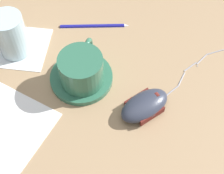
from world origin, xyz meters
name	(u,v)px	position (x,y,z in m)	size (l,w,h in m)	color
ground_plane	(75,80)	(0.00, 0.00, 0.00)	(3.00, 3.00, 0.00)	#9E7F5B
saucer	(82,79)	(0.01, 0.00, 0.01)	(0.13, 0.13, 0.01)	#2D664C
coffee_cup	(82,69)	(0.02, -0.01, 0.05)	(0.09, 0.12, 0.07)	#2D664C
computer_mouse	(145,105)	(0.13, -0.09, 0.02)	(0.12, 0.10, 0.03)	#2D3342
mouse_cable	(199,66)	(0.27, 0.00, 0.00)	(0.19, 0.10, 0.00)	gray
napkin_under_glass	(20,47)	(-0.11, 0.10, 0.00)	(0.12, 0.12, 0.00)	white
drinking_glass	(11,35)	(-0.12, 0.10, 0.05)	(0.07, 0.07, 0.10)	silver
napkin_spare	(6,128)	(-0.14, -0.09, 0.00)	(0.16, 0.16, 0.00)	white
pen	(94,25)	(0.06, 0.14, 0.00)	(0.16, 0.03, 0.01)	navy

